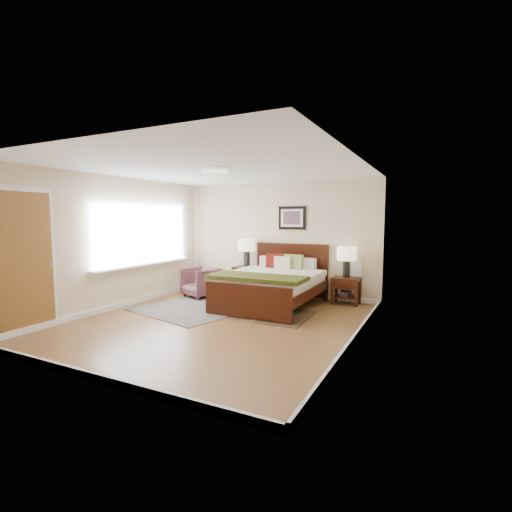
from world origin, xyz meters
name	(u,v)px	position (x,y,z in m)	size (l,w,h in m)	color
floor	(217,322)	(0.00, 0.00, 0.00)	(5.00, 5.00, 0.00)	brown
back_wall	(278,239)	(0.00, 2.50, 1.25)	(4.50, 0.04, 2.50)	beige
front_wall	(83,264)	(0.00, -2.50, 1.25)	(4.50, 0.04, 2.50)	beige
left_wall	(116,243)	(-2.25, 0.00, 1.25)	(0.04, 5.00, 2.50)	beige
right_wall	(358,253)	(2.25, 0.00, 1.25)	(0.04, 5.00, 2.50)	beige
ceiling	(216,168)	(0.00, 0.00, 2.50)	(4.50, 5.00, 0.02)	white
window	(144,235)	(-2.20, 0.70, 1.38)	(0.11, 2.72, 1.32)	silver
door	(24,262)	(-2.23, -1.75, 1.07)	(0.06, 1.00, 2.18)	silver
ceil_fixture	(216,171)	(0.00, 0.00, 2.47)	(0.44, 0.44, 0.08)	white
bed	(272,279)	(0.35, 1.45, 0.53)	(1.76, 2.13, 1.15)	#361108
wall_art	(292,218)	(0.35, 2.47, 1.72)	(0.62, 0.05, 0.50)	black
nightstand_left	(246,272)	(-0.65, 2.25, 0.51)	(0.53, 0.48, 0.63)	#361108
nightstand_right	(346,288)	(1.59, 2.26, 0.34)	(0.54, 0.40, 0.53)	#361108
lamp_left	(247,247)	(-0.65, 2.27, 1.07)	(0.38, 0.38, 0.61)	black
lamp_right	(347,256)	(1.59, 2.27, 0.97)	(0.38, 0.38, 0.61)	black
armchair	(201,282)	(-1.40, 1.56, 0.32)	(0.69, 0.71, 0.65)	brown
rug_persian	(210,304)	(-0.81, 1.00, 0.01)	(1.87, 2.65, 0.01)	#0B1338
rug_navy	(286,317)	(0.90, 0.82, 0.01)	(0.78, 1.17, 0.01)	black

